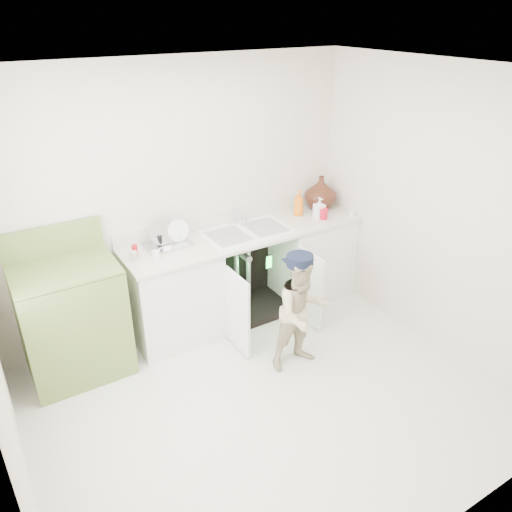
# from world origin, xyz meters

# --- Properties ---
(ground) EXTENTS (3.50, 3.50, 0.00)m
(ground) POSITION_xyz_m (0.00, 0.00, 0.00)
(ground) COLOR beige
(ground) RESTS_ON ground
(room_shell) EXTENTS (6.00, 5.50, 1.26)m
(room_shell) POSITION_xyz_m (0.00, 0.00, 1.25)
(room_shell) COLOR beige
(room_shell) RESTS_ON ground
(counter_run) EXTENTS (2.44, 1.02, 1.25)m
(counter_run) POSITION_xyz_m (0.59, 1.21, 0.48)
(counter_run) COLOR white
(counter_run) RESTS_ON ground
(avocado_stove) EXTENTS (0.81, 0.65, 1.25)m
(avocado_stove) POSITION_xyz_m (-1.16, 1.18, 0.52)
(avocado_stove) COLOR olive
(avocado_stove) RESTS_ON ground
(repair_worker) EXTENTS (0.53, 0.84, 1.07)m
(repair_worker) POSITION_xyz_m (0.52, 0.24, 0.54)
(repair_worker) COLOR beige
(repair_worker) RESTS_ON ground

